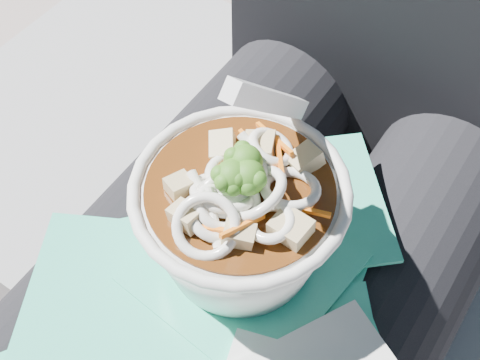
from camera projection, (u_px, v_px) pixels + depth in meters
The scene contains 5 objects.
stone_ledge at pixel (305, 312), 0.91m from camera, with size 1.00×0.50×0.45m, color slate.
lap at pixel (248, 296), 0.60m from camera, with size 0.34×0.48×0.15m.
person_body at pixel (302, 208), 0.62m from camera, with size 0.34×0.94×0.99m.
plastic_bag at pixel (213, 311), 0.50m from camera, with size 0.36×0.41×0.02m.
udon_bowl at pixel (240, 214), 0.48m from camera, with size 0.18×0.18×0.19m.
Camera 1 is at (0.14, -0.23, 1.06)m, focal length 50.00 mm.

